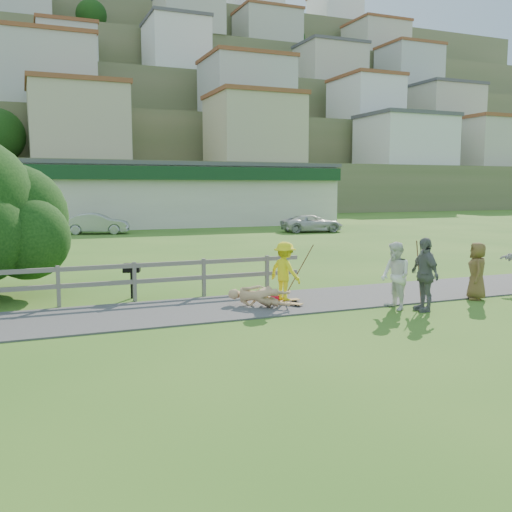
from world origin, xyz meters
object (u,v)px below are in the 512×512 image
object	(u,v)px
skater_fallen	(259,296)
car_silver	(97,224)
spectator_a	(395,276)
bbq	(132,281)
skater_rider	(285,275)
car_white	(312,224)
spectator_c	(477,271)
spectator_b	(424,274)

from	to	relation	value
skater_fallen	car_silver	distance (m)	26.15
spectator_a	bbq	size ratio (longest dim) A/B	1.76
skater_rider	bbq	distance (m)	4.39
skater_rider	car_white	distance (m)	25.07
car_white	skater_rider	bearing A→B (deg)	156.56
spectator_c	bbq	size ratio (longest dim) A/B	1.62
spectator_c	car_white	bearing A→B (deg)	-163.03
skater_fallen	spectator_a	world-z (taller)	spectator_a
spectator_a	spectator_c	bearing A→B (deg)	99.54
skater_rider	spectator_a	size ratio (longest dim) A/B	0.91
spectator_b	car_white	distance (m)	25.78
skater_rider	car_white	size ratio (longest dim) A/B	0.37
spectator_c	car_white	world-z (taller)	spectator_c
bbq	car_silver	bearing A→B (deg)	104.43
skater_fallen	spectator_a	size ratio (longest dim) A/B	0.96
spectator_c	skater_fallen	bearing A→B (deg)	-67.79
spectator_a	spectator_b	distance (m)	0.72
skater_fallen	spectator_b	bearing A→B (deg)	-70.25
car_white	skater_fallen	bearing A→B (deg)	155.17
spectator_b	spectator_c	xyz separation A→B (m)	(2.33, 0.64, -0.13)
skater_fallen	car_silver	world-z (taller)	car_silver
car_white	bbq	size ratio (longest dim) A/B	4.35
skater_rider	bbq	xyz separation A→B (m)	(-3.71, 2.32, -0.30)
skater_fallen	spectator_b	world-z (taller)	spectator_b
skater_rider	skater_fallen	distance (m)	1.03
skater_rider	spectator_c	size ratio (longest dim) A/B	0.98
skater_fallen	spectator_a	bearing A→B (deg)	-68.45
car_silver	spectator_c	bearing A→B (deg)	-150.61
car_silver	car_white	world-z (taller)	car_silver
skater_fallen	bbq	size ratio (longest dim) A/B	1.70
skater_fallen	car_white	bearing A→B (deg)	15.58
spectator_b	skater_rider	bearing A→B (deg)	-120.25
car_silver	bbq	distance (m)	23.61
skater_rider	spectator_c	distance (m)	5.46
skater_rider	bbq	world-z (taller)	skater_rider
skater_rider	car_white	world-z (taller)	skater_rider
spectator_b	car_white	world-z (taller)	spectator_b
spectator_b	bbq	bearing A→B (deg)	-117.70
spectator_c	car_silver	bearing A→B (deg)	-131.45
car_silver	spectator_a	bearing A→B (deg)	-156.52
skater_rider	spectator_b	distance (m)	3.63
skater_fallen	spectator_c	distance (m)	6.26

